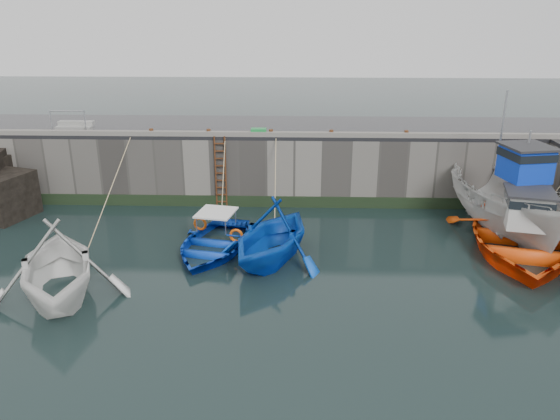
{
  "coord_description": "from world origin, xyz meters",
  "views": [
    {
      "loc": [
        1.35,
        -12.93,
        8.27
      ],
      "look_at": [
        0.72,
        6.31,
        1.2
      ],
      "focal_mm": 35.0,
      "sensor_mm": 36.0,
      "label": 1
    }
  ],
  "objects_px": {
    "boat_near_blue": "(213,249)",
    "bollard_a": "(151,132)",
    "ladder": "(221,173)",
    "bollard_c": "(271,133)",
    "boat_far_orange": "(520,237)",
    "boat_far_white": "(509,207)",
    "bollard_b": "(209,132)",
    "bollard_d": "(331,133)",
    "bollard_e": "(406,134)",
    "boat_near_white": "(61,296)",
    "fish_crate": "(259,132)",
    "boat_near_blacktrim": "(272,260)"
  },
  "relations": [
    {
      "from": "boat_near_white",
      "to": "bollard_b",
      "type": "bearing_deg",
      "value": 47.38
    },
    {
      "from": "boat_near_blue",
      "to": "boat_near_blacktrim",
      "type": "xyz_separation_m",
      "value": [
        2.2,
        -0.81,
        0.0
      ]
    },
    {
      "from": "bollard_d",
      "to": "bollard_a",
      "type": "bearing_deg",
      "value": 180.0
    },
    {
      "from": "boat_near_blacktrim",
      "to": "bollard_c",
      "type": "distance_m",
      "value": 6.66
    },
    {
      "from": "ladder",
      "to": "bollard_d",
      "type": "relative_size",
      "value": 11.43
    },
    {
      "from": "boat_near_blacktrim",
      "to": "bollard_e",
      "type": "height_order",
      "value": "bollard_e"
    },
    {
      "from": "boat_near_blue",
      "to": "bollard_b",
      "type": "height_order",
      "value": "bollard_b"
    },
    {
      "from": "boat_far_orange",
      "to": "bollard_a",
      "type": "xyz_separation_m",
      "value": [
        -14.49,
        4.6,
        2.81
      ]
    },
    {
      "from": "boat_far_white",
      "to": "bollard_b",
      "type": "height_order",
      "value": "boat_far_white"
    },
    {
      "from": "boat_near_blacktrim",
      "to": "fish_crate",
      "type": "xyz_separation_m",
      "value": [
        -0.82,
        5.82,
        3.31
      ]
    },
    {
      "from": "ladder",
      "to": "bollard_c",
      "type": "bearing_deg",
      "value": 8.67
    },
    {
      "from": "boat_near_blacktrim",
      "to": "boat_far_orange",
      "type": "xyz_separation_m",
      "value": [
        9.0,
        1.17,
        0.49
      ]
    },
    {
      "from": "boat_near_white",
      "to": "fish_crate",
      "type": "height_order",
      "value": "fish_crate"
    },
    {
      "from": "boat_near_blacktrim",
      "to": "fish_crate",
      "type": "relative_size",
      "value": 7.27
    },
    {
      "from": "boat_far_white",
      "to": "bollard_a",
      "type": "height_order",
      "value": "boat_far_white"
    },
    {
      "from": "ladder",
      "to": "bollard_e",
      "type": "xyz_separation_m",
      "value": [
        8.0,
        0.34,
        1.71
      ]
    },
    {
      "from": "bollard_a",
      "to": "boat_near_blue",
      "type": "bearing_deg",
      "value": -56.47
    },
    {
      "from": "boat_far_orange",
      "to": "boat_near_blacktrim",
      "type": "bearing_deg",
      "value": -158.98
    },
    {
      "from": "boat_near_white",
      "to": "boat_near_blacktrim",
      "type": "height_order",
      "value": "boat_near_white"
    },
    {
      "from": "fish_crate",
      "to": "bollard_e",
      "type": "relative_size",
      "value": 2.36
    },
    {
      "from": "ladder",
      "to": "bollard_b",
      "type": "xyz_separation_m",
      "value": [
        -0.5,
        0.34,
        1.71
      ]
    },
    {
      "from": "ladder",
      "to": "boat_near_white",
      "type": "bearing_deg",
      "value": -115.22
    },
    {
      "from": "boat_near_white",
      "to": "fish_crate",
      "type": "distance_m",
      "value": 10.78
    },
    {
      "from": "ladder",
      "to": "boat_near_blue",
      "type": "height_order",
      "value": "ladder"
    },
    {
      "from": "ladder",
      "to": "boat_far_white",
      "type": "relative_size",
      "value": 0.42
    },
    {
      "from": "boat_far_white",
      "to": "bollard_e",
      "type": "relative_size",
      "value": 27.14
    },
    {
      "from": "boat_near_blue",
      "to": "bollard_a",
      "type": "bearing_deg",
      "value": 134.6
    },
    {
      "from": "bollard_a",
      "to": "ladder",
      "type": "bearing_deg",
      "value": -6.38
    },
    {
      "from": "boat_near_blue",
      "to": "bollard_d",
      "type": "bearing_deg",
      "value": 58.82
    },
    {
      "from": "boat_near_blue",
      "to": "bollard_e",
      "type": "distance_m",
      "value": 9.75
    },
    {
      "from": "boat_near_blacktrim",
      "to": "bollard_c",
      "type": "xyz_separation_m",
      "value": [
        -0.29,
        5.77,
        3.3
      ]
    },
    {
      "from": "bollard_a",
      "to": "bollard_d",
      "type": "height_order",
      "value": "same"
    },
    {
      "from": "fish_crate",
      "to": "bollard_a",
      "type": "distance_m",
      "value": 4.67
    },
    {
      "from": "boat_far_orange",
      "to": "fish_crate",
      "type": "xyz_separation_m",
      "value": [
        -9.83,
        4.65,
        2.82
      ]
    },
    {
      "from": "fish_crate",
      "to": "bollard_e",
      "type": "bearing_deg",
      "value": -1.9
    },
    {
      "from": "bollard_c",
      "to": "ladder",
      "type": "bearing_deg",
      "value": -171.33
    },
    {
      "from": "bollard_b",
      "to": "bollard_d",
      "type": "bearing_deg",
      "value": 0.0
    },
    {
      "from": "boat_near_blacktrim",
      "to": "boat_far_white",
      "type": "bearing_deg",
      "value": 38.68
    },
    {
      "from": "fish_crate",
      "to": "bollard_a",
      "type": "height_order",
      "value": "fish_crate"
    },
    {
      "from": "fish_crate",
      "to": "bollard_c",
      "type": "bearing_deg",
      "value": -6.8
    },
    {
      "from": "boat_near_blue",
      "to": "fish_crate",
      "type": "distance_m",
      "value": 6.17
    },
    {
      "from": "boat_far_orange",
      "to": "bollard_b",
      "type": "relative_size",
      "value": 30.0
    },
    {
      "from": "bollard_a",
      "to": "bollard_c",
      "type": "distance_m",
      "value": 5.2
    },
    {
      "from": "bollard_a",
      "to": "bollard_c",
      "type": "height_order",
      "value": "same"
    },
    {
      "from": "boat_near_blue",
      "to": "bollard_c",
      "type": "relative_size",
      "value": 17.05
    },
    {
      "from": "bollard_c",
      "to": "boat_far_white",
      "type": "bearing_deg",
      "value": -19.08
    },
    {
      "from": "boat_far_orange",
      "to": "bollard_e",
      "type": "xyz_separation_m",
      "value": [
        -3.49,
        4.6,
        2.81
      ]
    },
    {
      "from": "bollard_e",
      "to": "ladder",
      "type": "bearing_deg",
      "value": -177.6
    },
    {
      "from": "boat_near_blue",
      "to": "boat_near_white",
      "type": "bearing_deg",
      "value": -128.03
    },
    {
      "from": "boat_far_white",
      "to": "bollard_d",
      "type": "xyz_separation_m",
      "value": [
        -6.71,
        3.22,
        2.13
      ]
    }
  ]
}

